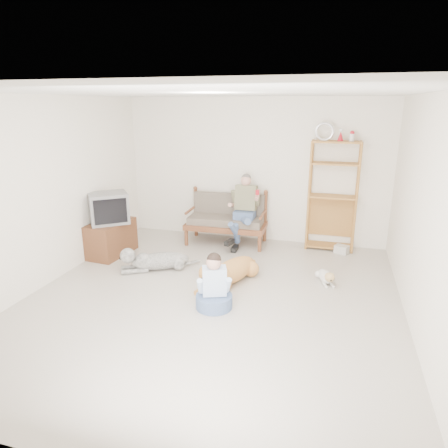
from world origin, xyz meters
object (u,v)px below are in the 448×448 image
(etagere, at_px, (332,195))
(golden_retriever, at_px, (228,272))
(loveseat, at_px, (227,218))
(tv_stand, at_px, (111,238))

(etagere, relative_size, golden_retriever, 1.54)
(loveseat, relative_size, golden_retriever, 1.03)
(loveseat, bearing_deg, etagere, 3.65)
(tv_stand, xyz_separation_m, golden_retriever, (2.31, -0.62, -0.11))
(loveseat, xyz_separation_m, golden_retriever, (0.51, -1.82, -0.30))
(loveseat, bearing_deg, tv_stand, -147.96)
(tv_stand, height_order, golden_retriever, tv_stand)
(etagere, bearing_deg, tv_stand, -159.66)
(etagere, xyz_separation_m, golden_retriever, (-1.40, -2.00, -0.82))
(etagere, xyz_separation_m, tv_stand, (-3.70, -1.37, -0.71))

